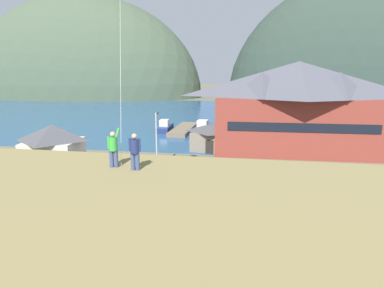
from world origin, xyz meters
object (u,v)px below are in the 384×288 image
Objects in this scene: parked_car_mid_row_near at (42,188)px; parked_car_lone_by_shed at (136,169)px; parked_car_mid_row_far at (88,171)px; person_companion at (135,151)px; moored_boat_outer_mooring at (203,128)px; parked_car_mid_row_center at (231,198)px; wharf_dock at (184,129)px; parked_car_front_row_end at (353,185)px; parking_light_pole at (156,136)px; parked_car_corner_spot at (233,173)px; harbor_lodge at (297,104)px; storage_shed_near_lot at (53,147)px; person_kite_flyer at (113,148)px; parked_car_front_row_red at (359,211)px; moored_boat_wharfside at (165,127)px; storage_shed_waterside at (214,137)px; parked_car_back_row_right at (123,187)px.

parked_car_mid_row_near is 9.03m from parked_car_lone_by_shed.
parked_car_mid_row_far is 2.42× the size of person_companion.
moored_boat_outer_mooring is 1.86× the size of parked_car_mid_row_center.
person_companion is at bearing -81.43° from wharf_dock.
parked_car_front_row_end is 0.69× the size of parking_light_pole.
parked_car_corner_spot is at bearing -23.29° from parking_light_pole.
harbor_lodge is 23.08m from wharf_dock.
moored_boat_outer_mooring is (12.35, 27.47, -1.97)m from storage_shed_near_lot.
person_kite_flyer is 1.07× the size of person_companion.
person_kite_flyer reaches higher than parked_car_front_row_end.
parked_car_front_row_red is at bearing -38.78° from parked_car_corner_spot.
parked_car_mid_row_near is 26.52m from parked_car_front_row_end.
parked_car_mid_row_far is (-14.17, -1.54, 0.00)m from parked_car_corner_spot.
wharf_dock is (-18.05, 13.04, -6.06)m from harbor_lodge.
parked_car_lone_by_shed is (-20.08, 1.49, 0.00)m from parked_car_front_row_end.
parked_car_lone_by_shed is at bearing -5.27° from storage_shed_near_lot.
harbor_lodge is at bearing -30.07° from moored_boat_wharfside.
parking_light_pole is (5.34, -23.99, 3.01)m from moored_boat_wharfside.
moored_boat_wharfside is 1.11× the size of parking_light_pole.
person_kite_flyer is at bearing -107.09° from parked_car_corner_spot.
person_kite_flyer is (-12.48, -31.47, 0.62)m from harbor_lodge.
parked_car_front_row_red and parked_car_mid_row_center have the same top height.
harbor_lodge is 5.20× the size of parked_car_lone_by_shed.
parked_car_corner_spot is 14.25m from parked_car_mid_row_far.
parked_car_lone_by_shed is 17.88m from person_kite_flyer.
wharf_dock is at bearing 83.09° from parked_car_mid_row_far.
parked_car_back_row_right is at bearing -106.27° from storage_shed_waterside.
parked_car_lone_by_shed is at bearing 98.17° from parked_car_back_row_right.
parked_car_mid_row_far is at bearing -24.99° from storage_shed_near_lot.
parked_car_mid_row_far is (-10.78, -15.02, -0.94)m from storage_shed_waterside.
parked_car_back_row_right is 6.58m from parked_car_mid_row_far.
moored_boat_wharfside is at bearing 149.93° from harbor_lodge.
parked_car_front_row_red and parked_car_lone_by_shed have the same top height.
moored_boat_outer_mooring is at bearing 86.64° from parked_car_back_row_right.
storage_shed_near_lot reaches higher than storage_shed_waterside.
storage_shed_near_lot is 1.48× the size of parked_car_front_row_end.
parked_car_mid_row_far is 0.68× the size of parking_light_pole.
storage_shed_waterside is (-10.89, -1.79, -4.41)m from harbor_lodge.
parked_car_mid_row_near is at bearing -105.32° from parked_car_mid_row_far.
parked_car_mid_row_far is 2.26× the size of person_kite_flyer.
parked_car_mid_row_center is at bearing -79.87° from storage_shed_waterside.
parked_car_mid_row_near is at bearing -168.37° from parked_car_front_row_end.
moored_boat_outer_mooring is 1.26× the size of parking_light_pole.
parked_car_front_row_red and parked_car_corner_spot have the same top height.
person_companion is (-14.15, -14.98, 5.95)m from parked_car_front_row_end.
person_kite_flyer reaches higher than parked_car_front_row_red.
parked_car_corner_spot is 17.07m from parked_car_mid_row_near.
wharf_dock is at bearing 110.44° from parked_car_corner_spot.
harbor_lodge is 20.29m from moored_boat_outer_mooring.
parking_light_pole reaches higher than parked_car_front_row_end.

